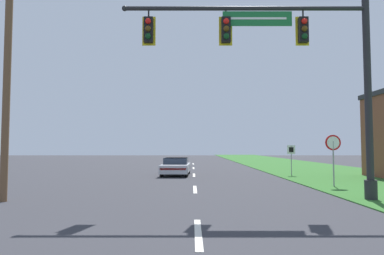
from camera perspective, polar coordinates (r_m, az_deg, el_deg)
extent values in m
cube|color=#2D6626|center=(33.59, 18.36, -6.41)|extent=(10.00, 110.00, 0.04)
cube|color=silver|center=(8.04, 0.81, -17.20)|extent=(0.16, 2.80, 0.01)
cube|color=silver|center=(15.93, 0.28, -10.27)|extent=(0.16, 2.80, 0.01)
cube|color=silver|center=(23.89, 0.11, -7.94)|extent=(0.16, 2.80, 0.01)
cube|color=silver|center=(31.87, 0.03, -6.78)|extent=(0.16, 2.80, 0.01)
cube|color=silver|center=(39.85, -0.02, -6.08)|extent=(0.16, 2.80, 0.01)
cylinder|color=#232326|center=(14.27, 27.44, -9.16)|extent=(0.44, 0.44, 0.70)
cylinder|color=#232326|center=(14.32, 27.06, 4.94)|extent=(0.26, 0.26, 7.72)
cylinder|color=#232326|center=(13.77, 8.61, 19.02)|extent=(9.08, 0.16, 0.16)
sphere|color=#232326|center=(13.86, -11.39, 18.89)|extent=(0.21, 0.21, 0.21)
cube|color=#196B33|center=(13.70, 10.59, 17.38)|extent=(2.60, 0.06, 0.55)
cube|color=white|center=(13.67, 10.62, 17.43)|extent=(2.18, 0.01, 0.08)
cylinder|color=black|center=(13.66, -7.46, 18.41)|extent=(0.06, 0.06, 0.35)
cube|color=yellow|center=(13.56, -7.40, 15.65)|extent=(0.50, 0.03, 1.11)
cube|color=black|center=(13.43, -7.48, 15.83)|extent=(0.34, 0.24, 0.95)
sphere|color=red|center=(13.40, -7.55, 17.18)|extent=(0.22, 0.22, 0.22)
sphere|color=#51380F|center=(13.30, -7.56, 16.03)|extent=(0.22, 0.22, 0.22)
sphere|color=#0F3D19|center=(13.21, -7.57, 14.86)|extent=(0.22, 0.22, 0.22)
cylinder|color=black|center=(13.62, 5.43, 18.46)|extent=(0.06, 0.06, 0.35)
cube|color=yellow|center=(13.52, 5.39, 15.69)|extent=(0.50, 0.03, 1.11)
cube|color=black|center=(13.39, 5.45, 15.88)|extent=(0.34, 0.24, 0.95)
sphere|color=red|center=(13.36, 5.51, 17.23)|extent=(0.22, 0.22, 0.22)
sphere|color=#51380F|center=(13.26, 5.51, 16.08)|extent=(0.22, 0.22, 0.22)
sphere|color=#0F3D19|center=(13.17, 5.52, 14.91)|extent=(0.22, 0.22, 0.22)
cylinder|color=black|center=(14.19, 17.78, 17.69)|extent=(0.06, 0.06, 0.35)
cube|color=yellow|center=(14.09, 17.66, 15.03)|extent=(0.50, 0.03, 1.11)
cube|color=black|center=(13.97, 17.83, 15.20)|extent=(0.34, 0.24, 0.95)
sphere|color=red|center=(13.94, 18.00, 16.49)|extent=(0.22, 0.22, 0.22)
sphere|color=#51380F|center=(13.84, 18.02, 15.38)|extent=(0.22, 0.22, 0.22)
sphere|color=#0F3D19|center=(13.76, 18.04, 14.25)|extent=(0.22, 0.22, 0.22)
cylinder|color=black|center=(25.33, -0.80, -6.97)|extent=(0.22, 0.64, 0.64)
cylinder|color=black|center=(25.46, -4.42, -6.94)|extent=(0.22, 0.64, 0.64)
cylinder|color=black|center=(22.41, -1.20, -7.44)|extent=(0.22, 0.64, 0.64)
cylinder|color=black|center=(22.56, -5.30, -7.40)|extent=(0.22, 0.64, 0.64)
cube|color=#B7B7BC|center=(23.91, -2.92, -6.75)|extent=(2.01, 4.41, 0.55)
cube|color=#283342|center=(24.00, -2.89, -5.58)|extent=(1.68, 1.89, 0.42)
cube|color=#B7B7BC|center=(23.99, -2.89, -5.15)|extent=(1.64, 1.85, 0.06)
cube|color=#B71414|center=(21.79, -3.43, -6.93)|extent=(1.68, 0.13, 0.14)
cylinder|color=gray|center=(18.13, 22.29, -5.58)|extent=(0.07, 0.07, 2.20)
cylinder|color=red|center=(18.12, 22.22, -2.34)|extent=(0.76, 0.04, 0.76)
cylinder|color=white|center=(18.09, 22.25, -2.34)|extent=(0.61, 0.01, 0.61)
cylinder|color=gray|center=(24.38, 16.00, -5.29)|extent=(0.06, 0.06, 2.00)
cube|color=white|center=(24.36, 15.97, -3.57)|extent=(0.55, 0.04, 0.60)
cube|color=black|center=(24.34, 15.99, -3.57)|extent=(0.31, 0.01, 0.34)
cylinder|color=brown|center=(14.48, -28.57, 11.33)|extent=(0.26, 0.26, 10.99)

